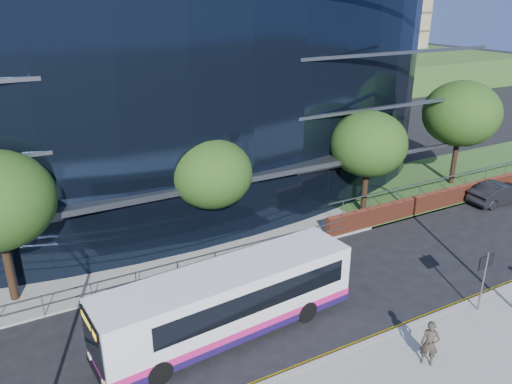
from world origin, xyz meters
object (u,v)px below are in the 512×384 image
tree_far_c (369,144)px  tree_far_d (461,114)px  parked_car (499,193)px  tree_dist_f (395,59)px  tree_dist_e (310,65)px  street_sign (485,269)px  tree_far_b (211,174)px  pedestrian_b (430,344)px  city_bus (231,300)px

tree_far_c → tree_far_d: bearing=6.3°
tree_far_c → parked_car: tree_far_c is taller
tree_dist_f → tree_far_d: bearing=-126.9°
tree_far_c → tree_dist_e: (17.00, 31.00, 0.00)m
street_sign → tree_far_b: 13.54m
tree_far_c → tree_far_b: bearing=177.1°
tree_dist_e → pedestrian_b: bearing=-119.2°
city_bus → pedestrian_b: bearing=-48.8°
tree_dist_e → tree_dist_f: tree_dist_e is taller
tree_dist_f → parked_car: (-24.07, -35.92, -3.49)m
tree_dist_e → city_bus: tree_dist_e is taller
street_sign → pedestrian_b: street_sign is taller
pedestrian_b → tree_far_b: bearing=152.1°
tree_far_d → pedestrian_b: tree_far_d is taller
street_sign → parked_car: size_ratio=0.64×
tree_far_b → tree_dist_e: 40.74m
city_bus → pedestrian_b: size_ratio=6.14×
tree_far_c → pedestrian_b: size_ratio=3.67×
street_sign → tree_dist_e: bearing=64.9°
tree_far_b → tree_dist_f: same height
tree_far_d → city_bus: tree_far_d is taller
tree_far_b → pedestrian_b: size_ratio=3.41×
tree_dist_f → tree_far_c: bearing=-135.0°
tree_far_b → tree_dist_f: 53.90m
tree_far_c → parked_car: (8.93, -2.92, -3.82)m
tree_far_c → tree_dist_f: (33.00, 33.00, -0.33)m
tree_far_b → pedestrian_b: (3.02, -12.49, -3.17)m
tree_far_c → tree_dist_f: 46.67m
tree_far_c → city_bus: size_ratio=0.60×
tree_far_d → tree_dist_f: bearing=53.1°
street_sign → tree_far_c: bearing=76.7°
street_sign → parked_car: street_sign is taller
street_sign → parked_car: bearing=33.8°
tree_dist_f → tree_far_b: bearing=-142.9°
tree_dist_f → parked_car: size_ratio=1.38×
street_sign → city_bus: 10.69m
tree_far_c → pedestrian_b: tree_far_c is taller
tree_far_b → city_bus: bearing=-108.7°
tree_far_b → city_bus: size_ratio=0.56×
tree_far_c → tree_dist_e: bearing=61.3°
tree_far_c → tree_dist_e: same height
parked_car → pedestrian_b: (-15.90, -9.06, 0.32)m
tree_dist_e → parked_car: bearing=-103.4°
tree_dist_e → pedestrian_b: tree_dist_e is taller
street_sign → tree_far_d: tree_far_d is taller
pedestrian_b → tree_far_c: bearing=108.3°
tree_dist_e → pedestrian_b: 49.35m
tree_far_b → tree_far_d: tree_far_d is taller
tree_far_d → city_bus: 23.07m
tree_far_b → city_bus: 8.06m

